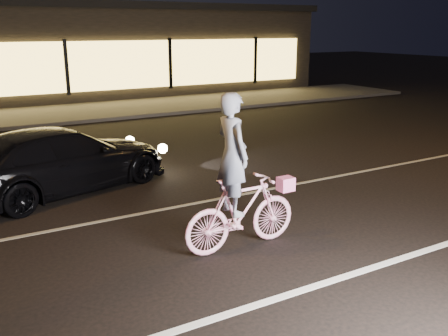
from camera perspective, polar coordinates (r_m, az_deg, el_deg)
ground at (r=8.08m, az=8.07°, el=-7.30°), size 90.00×90.00×0.00m
lane_stripe_near at (r=7.08m, az=15.66°, el=-11.22°), size 60.00×0.12×0.01m
lane_stripe_far at (r=9.62m, az=0.75°, el=-3.28°), size 60.00×0.10×0.01m
sidewalk at (r=19.62m, az=-15.98°, el=6.15°), size 30.00×4.00×0.12m
storefront at (r=25.23m, az=-19.83°, el=12.64°), size 25.40×8.42×4.20m
cyclist at (r=7.17m, az=1.73°, el=-3.14°), size 1.84×0.63×2.31m
sedan at (r=10.30m, az=-18.07°, el=0.91°), size 4.73×3.03×1.28m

